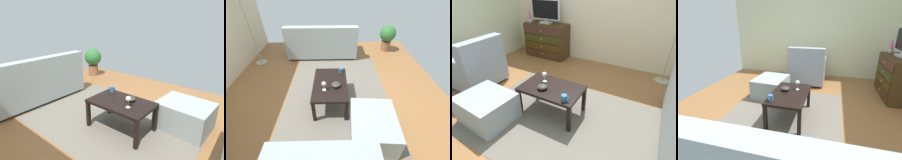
% 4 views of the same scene
% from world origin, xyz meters
% --- Properties ---
extents(ground_plane, '(5.42, 4.65, 0.05)m').
position_xyz_m(ground_plane, '(0.00, 0.00, -0.03)').
color(ground_plane, brown).
extents(area_rug, '(2.60, 1.90, 0.01)m').
position_xyz_m(area_rug, '(0.20, -0.20, 0.00)').
color(area_rug, '#655F56').
rests_on(area_rug, ground_plane).
extents(coffee_table, '(0.88, 0.56, 0.43)m').
position_xyz_m(coffee_table, '(-0.05, -0.09, 0.37)').
color(coffee_table, black).
rests_on(coffee_table, ground_plane).
extents(wine_glass, '(0.07, 0.07, 0.16)m').
position_xyz_m(wine_glass, '(-0.22, 0.00, 0.55)').
color(wine_glass, silver).
rests_on(wine_glass, coffee_table).
extents(mug, '(0.11, 0.08, 0.08)m').
position_xyz_m(mug, '(0.27, -0.28, 0.47)').
color(mug, '#2D6294').
rests_on(mug, coffee_table).
extents(bowl_decorative, '(0.15, 0.15, 0.07)m').
position_xyz_m(bowl_decorative, '(-0.14, -0.19, 0.46)').
color(bowl_decorative, '#322E2A').
rests_on(bowl_decorative, coffee_table).
extents(couch_large, '(0.85, 1.79, 0.86)m').
position_xyz_m(couch_large, '(1.81, 0.15, 0.34)').
color(couch_large, '#332319').
rests_on(couch_large, ground_plane).
extents(ottoman, '(0.74, 0.65, 0.40)m').
position_xyz_m(ottoman, '(-0.75, -0.67, 0.20)').
color(ottoman, gray).
rests_on(ottoman, ground_plane).
extents(potted_plant, '(0.44, 0.44, 0.72)m').
position_xyz_m(potted_plant, '(2.06, -1.68, 0.43)').
color(potted_plant, brown).
rests_on(potted_plant, ground_plane).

